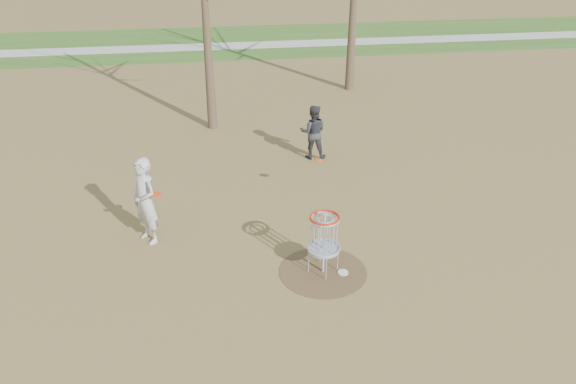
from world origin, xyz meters
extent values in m
plane|color=brown|center=(0.00, 0.00, 0.00)|extent=(160.00, 160.00, 0.00)
cube|color=#2D5119|center=(0.00, 21.00, 0.01)|extent=(160.00, 8.00, 0.01)
cube|color=#9E9E99|center=(0.00, 20.00, 0.01)|extent=(160.00, 1.50, 0.01)
cylinder|color=#47331E|center=(0.00, 0.00, 0.01)|extent=(1.80, 1.80, 0.01)
imported|color=#B3B3B3|center=(-3.57, 1.74, 0.99)|extent=(0.81, 0.86, 1.97)
imported|color=#2D2D31|center=(0.84, 5.64, 0.80)|extent=(0.88, 0.75, 1.59)
cylinder|color=silver|center=(0.39, -0.11, 0.02)|extent=(0.22, 0.22, 0.02)
cylinder|color=#DE4A0B|center=(0.44, 2.82, 1.22)|extent=(0.23, 0.22, 0.10)
cylinder|color=red|center=(-3.29, 1.51, 1.25)|extent=(0.22, 0.22, 0.02)
cylinder|color=#9EA3AD|center=(0.00, 0.00, 0.68)|extent=(0.05, 0.05, 1.35)
cylinder|color=#9EA3AD|center=(0.00, 0.00, 0.55)|extent=(0.64, 0.64, 0.04)
torus|color=#9EA3AD|center=(0.00, 0.00, 1.25)|extent=(0.60, 0.60, 0.04)
torus|color=#B61C0C|center=(0.00, 0.00, 1.28)|extent=(0.60, 0.60, 0.04)
cone|color=#382B1E|center=(-2.00, 8.50, 3.75)|extent=(0.32, 0.32, 7.50)
camera|label=1|loc=(-2.06, -9.17, 6.76)|focal=35.00mm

